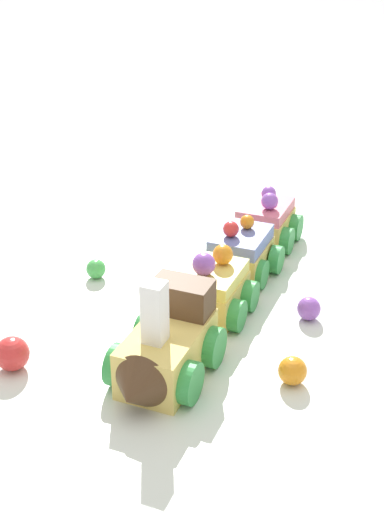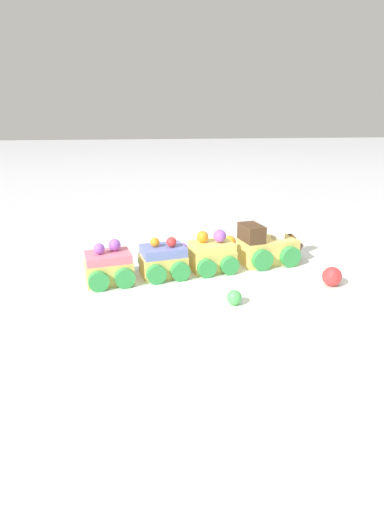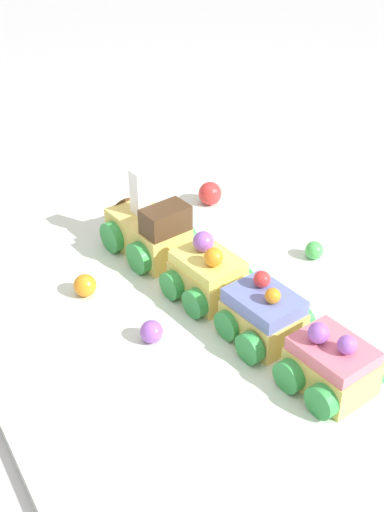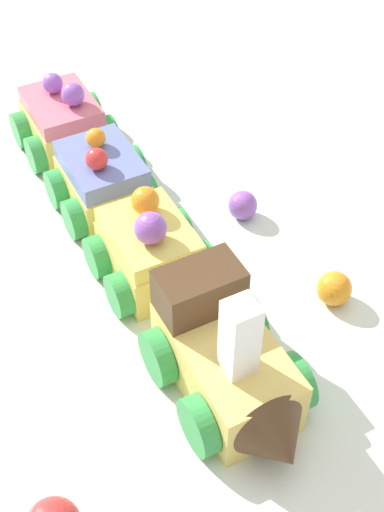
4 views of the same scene
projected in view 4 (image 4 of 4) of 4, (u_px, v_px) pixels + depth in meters
name	position (u px, v px, depth m)	size (l,w,h in m)	color
ground_plane	(169.00, 267.00, 0.53)	(10.00, 10.00, 0.00)	#B2B2B7
display_board	(168.00, 261.00, 0.53)	(0.72, 0.45, 0.01)	silver
cake_train_locomotive	(231.00, 368.00, 0.42)	(0.13, 0.09, 0.10)	#EACC66
cake_car_lemon	(150.00, 251.00, 0.49)	(0.08, 0.09, 0.07)	#EACC66
cake_car_blueberry	(103.00, 183.00, 0.55)	(0.08, 0.09, 0.07)	#EACC66
cake_car_strawberry	(64.00, 123.00, 0.60)	(0.08, 0.09, 0.07)	#EACC66
gumball_purple	(243.00, 205.00, 0.55)	(0.02, 0.02, 0.02)	#9956C6
gumball_orange	(334.00, 288.00, 0.49)	(0.02, 0.02, 0.02)	orange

